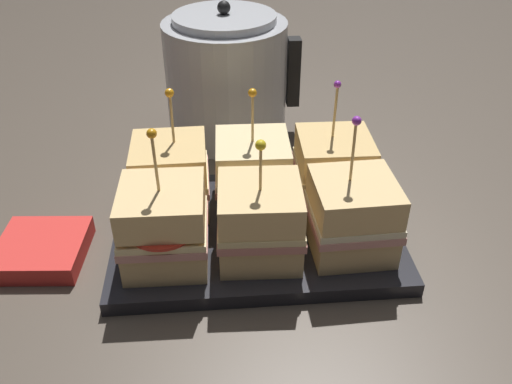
{
  "coord_description": "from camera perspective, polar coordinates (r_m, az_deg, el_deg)",
  "views": [
    {
      "loc": [
        -0.04,
        -0.53,
        0.44
      ],
      "look_at": [
        0.0,
        0.0,
        0.07
      ],
      "focal_mm": 38.0,
      "sensor_mm": 36.0,
      "label": 1
    }
  ],
  "objects": [
    {
      "name": "sandwich_back_center",
      "position": [
        0.7,
        -0.38,
        2.13
      ],
      "size": [
        0.1,
        0.1,
        0.16
      ],
      "color": "beige",
      "rests_on": "serving_platter"
    },
    {
      "name": "kettle_steel",
      "position": [
        0.89,
        -3.11,
        11.97
      ],
      "size": [
        0.22,
        0.19,
        0.22
      ],
      "color": "#B7BABF",
      "rests_on": "ground_plane"
    },
    {
      "name": "sandwich_front_center",
      "position": [
        0.61,
        0.69,
        -3.1
      ],
      "size": [
        0.1,
        0.1,
        0.15
      ],
      "color": "#DBB77A",
      "rests_on": "serving_platter"
    },
    {
      "name": "ground_plane",
      "position": [
        0.69,
        0.0,
        -4.67
      ],
      "size": [
        6.0,
        6.0,
        0.0
      ],
      "primitive_type": "plane",
      "color": "#4C4238"
    },
    {
      "name": "sandwich_front_right",
      "position": [
        0.63,
        10.09,
        -2.49
      ],
      "size": [
        0.1,
        0.1,
        0.17
      ],
      "color": "#DBB77A",
      "rests_on": "serving_platter"
    },
    {
      "name": "sandwich_front_left",
      "position": [
        0.61,
        -9.64,
        -3.56
      ],
      "size": [
        0.1,
        0.1,
        0.17
      ],
      "color": "#DBB77A",
      "rests_on": "serving_platter"
    },
    {
      "name": "serving_platter",
      "position": [
        0.69,
        0.0,
        -4.09
      ],
      "size": [
        0.35,
        0.24,
        0.02
      ],
      "color": "#232328",
      "rests_on": "ground_plane"
    },
    {
      "name": "napkin_stack",
      "position": [
        0.7,
        -21.6,
        -5.64
      ],
      "size": [
        0.11,
        0.11,
        0.02
      ],
      "color": "red",
      "rests_on": "ground_plane"
    },
    {
      "name": "sandwich_back_right",
      "position": [
        0.71,
        8.12,
        2.38
      ],
      "size": [
        0.1,
        0.1,
        0.17
      ],
      "color": "tan",
      "rests_on": "serving_platter"
    },
    {
      "name": "sandwich_back_left",
      "position": [
        0.7,
        -8.96,
        1.68
      ],
      "size": [
        0.1,
        0.1,
        0.16
      ],
      "color": "tan",
      "rests_on": "serving_platter"
    }
  ]
}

